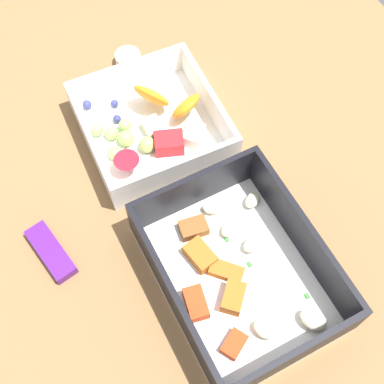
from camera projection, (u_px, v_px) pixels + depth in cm
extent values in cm
cube|color=brown|center=(175.00, 203.00, 60.10)|extent=(80.00, 80.00, 2.00)
cube|color=white|center=(238.00, 277.00, 54.50)|extent=(20.33, 15.49, 0.60)
cube|color=black|center=(294.00, 356.00, 47.59)|extent=(0.71, 15.35, 5.70)
cube|color=black|center=(194.00, 189.00, 55.87)|extent=(0.71, 15.35, 5.70)
cube|color=black|center=(174.00, 300.00, 50.10)|extent=(19.03, 0.74, 5.70)
cube|color=black|center=(302.00, 235.00, 53.35)|extent=(19.03, 0.74, 5.70)
ellipsoid|color=beige|center=(211.00, 208.00, 57.20)|extent=(2.24, 2.46, 1.01)
ellipsoid|color=beige|center=(313.00, 320.00, 51.06)|extent=(3.39, 3.00, 1.40)
ellipsoid|color=beige|center=(229.00, 229.00, 55.99)|extent=(2.20, 2.48, 1.03)
ellipsoid|color=beige|center=(264.00, 329.00, 50.77)|extent=(2.86, 2.58, 1.18)
ellipsoid|color=beige|center=(253.00, 244.00, 55.05)|extent=(2.05, 2.61, 1.17)
ellipsoid|color=beige|center=(252.00, 200.00, 57.64)|extent=(2.30, 2.53, 1.04)
cube|color=red|center=(234.00, 344.00, 50.41)|extent=(2.83, 3.15, 1.03)
cube|color=red|center=(196.00, 303.00, 52.05)|extent=(3.59, 2.52, 1.55)
cube|color=#AD5B1E|center=(200.00, 255.00, 54.54)|extent=(3.74, 2.85, 1.47)
cube|color=#AD5B1E|center=(226.00, 271.00, 53.93)|extent=(3.74, 3.68, 1.02)
cube|color=#AD5B1E|center=(236.00, 296.00, 52.27)|extent=(3.63, 3.59, 1.78)
cube|color=brown|center=(197.00, 226.00, 56.20)|extent=(2.50, 3.25, 1.30)
cube|color=#387A33|center=(307.00, 296.00, 53.10)|extent=(0.60, 0.40, 0.20)
cube|color=#387A33|center=(208.00, 248.00, 55.59)|extent=(0.60, 0.40, 0.20)
cube|color=#387A33|center=(227.00, 239.00, 56.07)|extent=(0.60, 0.40, 0.20)
cube|color=#387A33|center=(250.00, 264.00, 54.73)|extent=(0.60, 0.40, 0.20)
cube|color=white|center=(153.00, 132.00, 63.21)|extent=(16.59, 16.28, 0.60)
cube|color=white|center=(178.00, 172.00, 57.85)|extent=(1.30, 15.59, 4.07)
cube|color=white|center=(128.00, 75.00, 64.47)|extent=(1.30, 15.59, 4.07)
cube|color=white|center=(91.00, 143.00, 59.68)|extent=(14.72, 1.26, 4.07)
cube|color=white|center=(209.00, 100.00, 62.64)|extent=(14.72, 1.26, 4.07)
ellipsoid|color=orange|center=(151.00, 96.00, 62.34)|extent=(5.78, 5.41, 4.78)
ellipsoid|color=orange|center=(186.00, 106.00, 62.00)|extent=(4.93, 5.21, 4.15)
cube|color=red|center=(169.00, 143.00, 60.88)|extent=(3.56, 4.06, 2.03)
cube|color=#F4EACC|center=(153.00, 128.00, 62.18)|extent=(2.65, 2.00, 1.57)
cube|color=#F4EACC|center=(193.00, 135.00, 61.66)|extent=(3.44, 3.49, 1.68)
sphere|color=#9ECC60|center=(126.00, 138.00, 61.27)|extent=(1.92, 1.92, 1.92)
sphere|color=#9ECC60|center=(112.00, 133.00, 61.78)|extent=(1.70, 1.70, 1.70)
sphere|color=#9ECC60|center=(115.00, 153.00, 60.48)|extent=(1.59, 1.59, 1.59)
sphere|color=#9ECC60|center=(144.00, 146.00, 60.74)|extent=(1.96, 1.96, 1.96)
sphere|color=#9ECC60|center=(97.00, 130.00, 62.08)|extent=(1.54, 1.54, 1.54)
sphere|color=#9ECC60|center=(125.00, 125.00, 62.39)|extent=(1.56, 1.56, 1.56)
cone|color=red|center=(128.00, 165.00, 59.27)|extent=(2.94, 2.94, 2.35)
sphere|color=navy|center=(117.00, 119.00, 63.15)|extent=(1.05, 1.05, 1.05)
sphere|color=navy|center=(87.00, 105.00, 64.10)|extent=(1.14, 1.14, 1.14)
sphere|color=navy|center=(115.00, 104.00, 64.29)|extent=(1.00, 1.00, 1.00)
cube|color=#51197A|center=(52.00, 256.00, 55.30)|extent=(7.33, 3.67, 1.20)
cylinder|color=white|center=(128.00, 59.00, 68.10)|extent=(3.30, 3.30, 1.65)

